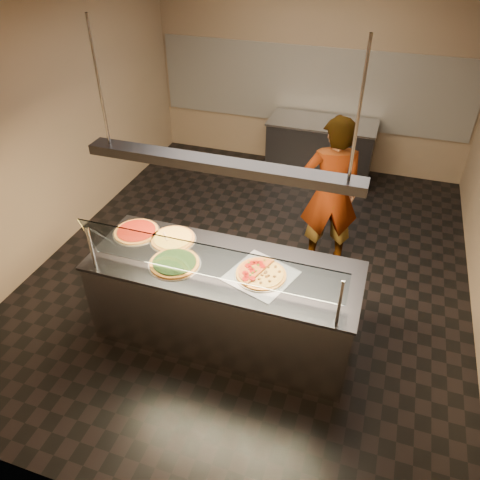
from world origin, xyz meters
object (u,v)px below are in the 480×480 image
(pizza_cheese, at_px, (173,238))
(half_pizza_sausage, at_px, (272,276))
(pizza_tomato, at_px, (137,231))
(sneeze_guard, at_px, (209,262))
(worker, at_px, (331,194))
(pizza_spinach, at_px, (175,263))
(half_pizza_pepperoni, at_px, (250,270))
(prep_table, at_px, (320,150))
(perforated_tray, at_px, (261,275))
(heat_lamp_housing, at_px, (221,165))
(serving_counter, at_px, (224,302))
(pizza_spatula, at_px, (171,238))

(pizza_cheese, bearing_deg, half_pizza_sausage, -13.06)
(half_pizza_sausage, relative_size, pizza_tomato, 1.05)
(sneeze_guard, xyz_separation_m, worker, (0.72, 1.94, -0.29))
(pizza_spinach, bearing_deg, worker, 56.34)
(half_pizza_pepperoni, bearing_deg, prep_table, 90.10)
(sneeze_guard, distance_m, pizza_tomato, 1.19)
(perforated_tray, distance_m, heat_lamp_housing, 1.08)
(pizza_cheese, bearing_deg, sneeze_guard, -42.45)
(half_pizza_pepperoni, height_order, heat_lamp_housing, heat_lamp_housing)
(half_pizza_sausage, bearing_deg, serving_counter, 175.45)
(sneeze_guard, relative_size, prep_table, 1.41)
(pizza_spinach, xyz_separation_m, pizza_cheese, (-0.18, 0.35, -0.00))
(sneeze_guard, relative_size, pizza_cheese, 5.01)
(prep_table, height_order, heat_lamp_housing, heat_lamp_housing)
(sneeze_guard, xyz_separation_m, pizza_tomato, (-1.01, 0.55, -0.28))
(pizza_spinach, bearing_deg, prep_table, 79.86)
(serving_counter, bearing_deg, pizza_cheese, 160.66)
(pizza_cheese, height_order, pizza_spatula, pizza_spatula)
(half_pizza_sausage, xyz_separation_m, heat_lamp_housing, (-0.48, 0.04, 0.99))
(half_pizza_sausage, bearing_deg, sneeze_guard, -147.34)
(sneeze_guard, distance_m, pizza_spatula, 0.86)
(pizza_spinach, height_order, worker, worker)
(perforated_tray, distance_m, pizza_cheese, 1.01)
(half_pizza_pepperoni, bearing_deg, pizza_spinach, -172.21)
(half_pizza_pepperoni, height_order, prep_table, half_pizza_pepperoni)
(perforated_tray, distance_m, half_pizza_pepperoni, 0.11)
(half_pizza_sausage, height_order, pizza_cheese, half_pizza_sausage)
(sneeze_guard, relative_size, perforated_tray, 3.37)
(half_pizza_pepperoni, distance_m, pizza_cheese, 0.91)
(half_pizza_sausage, distance_m, prep_table, 3.79)
(pizza_spinach, xyz_separation_m, worker, (1.15, 1.73, -0.01))
(pizza_spinach, bearing_deg, serving_counter, 17.05)
(half_pizza_pepperoni, bearing_deg, worker, 74.30)
(sneeze_guard, xyz_separation_m, perforated_tray, (0.37, 0.31, -0.29))
(heat_lamp_housing, bearing_deg, pizza_tomato, 168.23)
(pizza_spinach, bearing_deg, pizza_cheese, 117.25)
(serving_counter, distance_m, pizza_spinach, 0.66)
(half_pizza_pepperoni, height_order, pizza_spatula, half_pizza_pepperoni)
(perforated_tray, height_order, prep_table, perforated_tray)
(pizza_spinach, distance_m, heat_lamp_housing, 1.10)
(heat_lamp_housing, bearing_deg, serving_counter, 180.00)
(prep_table, bearing_deg, half_pizza_pepperoni, -89.90)
(pizza_spinach, bearing_deg, half_pizza_sausage, 5.93)
(pizza_spinach, height_order, pizza_spatula, pizza_spatula)
(pizza_spatula, height_order, heat_lamp_housing, heat_lamp_housing)
(pizza_tomato, relative_size, pizza_spatula, 1.67)
(serving_counter, height_order, pizza_tomato, pizza_tomato)
(pizza_cheese, relative_size, pizza_tomato, 0.98)
(prep_table, bearing_deg, pizza_spatula, -104.00)
(perforated_tray, xyz_separation_m, worker, (0.35, 1.64, -0.00))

